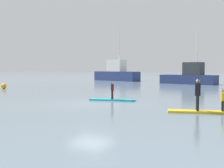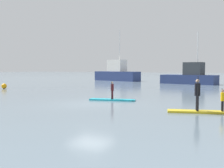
# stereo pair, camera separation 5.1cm
# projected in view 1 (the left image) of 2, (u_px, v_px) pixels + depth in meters

# --- Properties ---
(ground_plane) EXTENTS (240.00, 240.00, 0.00)m
(ground_plane) POSITION_uv_depth(u_px,v_px,m) (91.00, 104.00, 17.44)
(ground_plane) COLOR slate
(paddleboard_near) EXTENTS (3.18, 1.38, 0.10)m
(paddleboard_near) POSITION_uv_depth(u_px,v_px,m) (112.00, 100.00, 19.15)
(paddleboard_near) COLOR #1E9EB2
(paddleboard_near) RESTS_ON ground
(paddler_child_solo) EXTENTS (0.25, 0.40, 1.21)m
(paddler_child_solo) POSITION_uv_depth(u_px,v_px,m) (112.00, 89.00, 19.10)
(paddler_child_solo) COLOR #4C1419
(paddler_child_solo) RESTS_ON paddleboard_near
(paddleboard_far) EXTENTS (3.56, 1.70, 0.10)m
(paddleboard_far) POSITION_uv_depth(u_px,v_px,m) (204.00, 112.00, 13.87)
(paddleboard_far) COLOR gold
(paddleboard_far) RESTS_ON ground
(paddler_adult) EXTENTS (0.35, 0.48, 1.74)m
(paddler_adult) POSITION_uv_depth(u_px,v_px,m) (198.00, 93.00, 13.88)
(paddler_adult) COLOR black
(paddler_adult) RESTS_ON paddleboard_far
(paddler_child_front) EXTENTS (0.24, 0.37, 1.11)m
(paddler_child_front) POSITION_uv_depth(u_px,v_px,m) (223.00, 99.00, 13.69)
(paddler_child_front) COLOR black
(paddler_child_front) RESTS_ON paddleboard_far
(fishing_boat_green_midground) EXTENTS (9.35, 4.43, 8.81)m
(fishing_boat_green_midground) POSITION_uv_depth(u_px,v_px,m) (116.00, 73.00, 49.29)
(fishing_boat_green_midground) COLOR navy
(fishing_boat_green_midground) RESTS_ON ground
(motor_boat_small_navy) EXTENTS (7.96, 3.65, 7.16)m
(motor_boat_small_navy) POSITION_uv_depth(u_px,v_px,m) (190.00, 77.00, 38.98)
(motor_boat_small_navy) COLOR navy
(motor_boat_small_navy) RESTS_ON ground
(mooring_buoy_near) EXTENTS (0.57, 0.57, 0.57)m
(mooring_buoy_near) POSITION_uv_depth(u_px,v_px,m) (4.00, 86.00, 30.13)
(mooring_buoy_near) COLOR orange
(mooring_buoy_near) RESTS_ON ground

